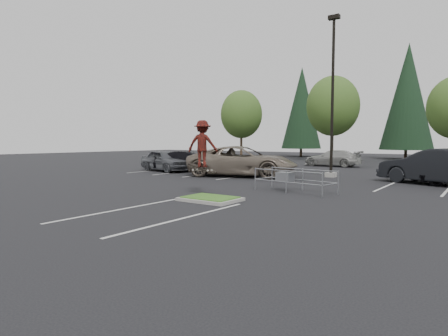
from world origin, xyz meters
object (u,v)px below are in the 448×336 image
Objects in this scene: car_r_charc at (437,167)px; car_far_silver at (332,158)px; decid_b at (333,108)px; decid_a at (241,116)px; car_l_grey at (165,160)px; car_l_black at (187,161)px; skateboarder at (202,144)px; conif_b at (408,97)px; cart_corral at (287,177)px; conif_a at (302,108)px; car_l_tan at (241,161)px; light_pole at (332,105)px.

car_r_charc is 14.37m from car_far_silver.
decid_a is at bearing -177.61° from decid_b.
car_far_silver is at bearing -20.82° from car_l_grey.
car_far_silver is (7.06, 11.90, -0.04)m from car_l_black.
decid_a reaches higher than skateboarder.
decid_b is 0.66× the size of conif_b.
decid_b is (12.00, 0.50, 0.46)m from decid_a.
cart_corral is 1.72× the size of skateboarder.
cart_corral is at bearing -98.21° from car_l_grey.
car_l_tan is at bearing -72.89° from conif_a.
skateboarder is (4.81, -29.53, -3.86)m from decid_b.
light_pole is at bearing -103.99° from car_l_black.
skateboarder is 0.44× the size of car_far_silver.
skateboarder is at bearing -98.79° from light_pole.
car_far_silver is at bearing -106.09° from skateboarder.
light_pole is at bearing 19.96° from car_far_silver.
car_far_silver reaches higher than cart_corral.
car_l_black is (-10.50, -1.90, -3.79)m from light_pole.
conif_a is at bearing 68.09° from decid_a.
car_r_charc is at bearing -147.95° from skateboarder.
car_l_tan is 1.33× the size of car_l_black.
decid_b is 21.48m from car_l_black.
car_far_silver is at bearing -70.19° from decid_b.
car_l_grey is 15.39m from car_far_silver.
skateboarder reaches higher than car_l_black.
conif_a is at bearing 123.42° from cart_corral.
car_l_grey reaches higher than car_l_black.
car_l_black is 1.05× the size of car_far_silver.
decid_b is 11.78m from conif_b.
car_r_charc is at bearing 62.61° from cart_corral.
car_l_tan is 7.00m from car_l_grey.
conif_b is 32.78m from car_l_black.
decid_a is at bearing 15.85° from car_l_tan.
skateboarder is 12.74m from car_l_black.
skateboarder is (-1.20, -39.50, -5.66)m from conif_b.
skateboarder reaches higher than car_l_tan.
skateboarder is 21.12m from car_far_silver.
car_far_silver is (15.07, -8.03, -4.85)m from decid_a.
decid_a reaches higher than car_r_charc.
car_l_black is (-3.99, -20.43, -5.27)m from decid_b.
light_pole is 12.87m from car_l_grey.
conif_a reaches higher than skateboarder.
car_l_tan is 12.97m from car_far_silver.
conif_b is at bearing -145.96° from car_r_charc.
cart_corral is at bearing -66.97° from conif_a.
car_l_tan is at bearing -77.70° from car_l_grey.
car_far_silver is (-1.74, 21.00, -1.45)m from skateboarder.
conif_b is 36.93m from cart_corral.
decid_b reaches higher than cart_corral.
decid_b is at bearing -49.83° from conif_a.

